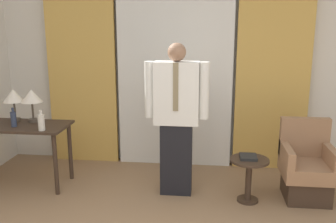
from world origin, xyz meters
TOP-DOWN VIEW (x-y plane):
  - wall_back at (0.00, 3.21)m, footprint 10.00×0.06m
  - curtain_sheer_center at (0.00, 3.08)m, footprint 1.52×0.06m
  - curtain_drape_left at (-1.27, 3.08)m, footprint 0.94×0.06m
  - curtain_drape_right at (1.27, 3.08)m, footprint 0.94×0.06m
  - desk at (-1.75, 2.18)m, footprint 1.15×0.57m
  - table_lamp_left at (-1.86, 2.32)m, footprint 0.25×0.25m
  - table_lamp_right at (-1.64, 2.32)m, footprint 0.25×0.25m
  - bottle_near_edge at (-1.37, 1.98)m, footprint 0.07×0.07m
  - bottle_by_lamp at (-1.76, 2.09)m, footprint 0.06×0.06m
  - person at (0.11, 2.16)m, footprint 0.70×0.23m
  - armchair at (1.55, 2.20)m, footprint 0.54×0.57m
  - side_table at (0.91, 2.03)m, footprint 0.42×0.42m
  - book at (0.90, 2.05)m, footprint 0.18×0.20m

SIDE VIEW (x-z plane):
  - armchair at x=1.55m, z-range -0.11..0.77m
  - side_table at x=0.91m, z-range 0.09..0.58m
  - book at x=0.90m, z-range 0.49..0.52m
  - desk at x=-1.75m, z-range 0.26..1.01m
  - bottle_by_lamp at x=-1.76m, z-range 0.73..0.95m
  - bottle_near_edge at x=-1.37m, z-range 0.73..0.96m
  - person at x=0.11m, z-range 0.07..1.78m
  - table_lamp_left at x=-1.86m, z-range 0.85..1.25m
  - table_lamp_right at x=-1.64m, z-range 0.85..1.25m
  - curtain_sheer_center at x=0.00m, z-range 0.00..2.58m
  - curtain_drape_left at x=-1.27m, z-range 0.00..2.58m
  - curtain_drape_right at x=1.27m, z-range 0.00..2.58m
  - wall_back at x=0.00m, z-range 0.00..2.70m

